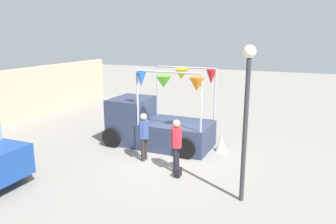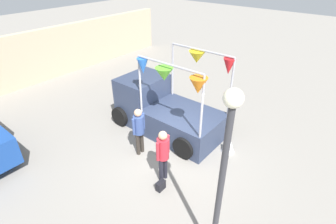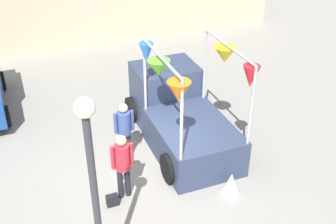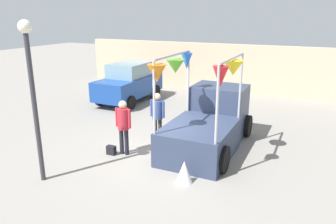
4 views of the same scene
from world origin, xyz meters
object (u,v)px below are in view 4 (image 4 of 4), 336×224
Objects in this scene: street_lamp at (31,81)px; folded_kite_bundle_white at (184,172)px; parked_car at (129,82)px; handbag at (111,150)px; vendor_truck at (210,120)px; person_vendor at (157,113)px; person_customer at (123,122)px.

street_lamp is 4.37m from folded_kite_bundle_white.
parked_car reaches higher than handbag.
vendor_truck is 2.47× the size of person_vendor.
street_lamp reaches higher than vendor_truck.
vendor_truck is 3.30m from handbag.
folded_kite_bundle_white is (2.36, -0.87, -0.73)m from person_customer.
street_lamp is at bearing -112.22° from person_vendor.
person_vendor is 1.98m from handbag.
parked_car reaches higher than person_customer.
vendor_truck reaches higher than person_customer.
person_customer reaches higher than handbag.
handbag is 2.79m from folded_kite_bundle_white.
parked_car is 2.34× the size of person_customer.
person_vendor is (3.68, -4.17, 0.07)m from parked_car.
parked_car is at bearing 130.99° from folded_kite_bundle_white.
handbag is (-0.80, -1.59, -0.88)m from person_vendor.
person_customer is 2.62m from folded_kite_bundle_white.
vendor_truck is 1.02× the size of street_lamp.
street_lamp reaches higher than folded_kite_bundle_white.
person_customer is 2.85× the size of folded_kite_bundle_white.
parked_car is 6.67× the size of folded_kite_bundle_white.
street_lamp reaches higher than person_customer.
folded_kite_bundle_white is (3.41, 1.42, -2.33)m from street_lamp.
street_lamp is (-1.50, -3.67, 1.62)m from person_vendor.
handbag is 3.33m from street_lamp.
street_lamp is at bearing -127.51° from vendor_truck.
person_customer is at bearing -59.86° from parked_car.
folded_kite_bundle_white reaches higher than handbag.
vendor_truck is 5.51m from street_lamp.
folded_kite_bundle_white is at bearing -13.87° from handbag.
parked_car is 14.29× the size of handbag.
parked_car is 6.49m from handbag.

